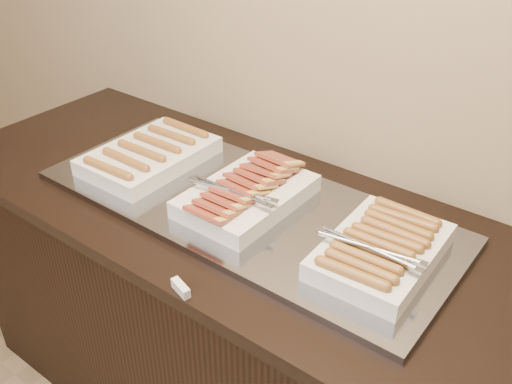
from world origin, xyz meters
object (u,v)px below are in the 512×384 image
Objects in this scene: dish_left at (150,155)px; dish_right at (381,249)px; dish_center at (246,194)px; counter at (249,326)px; warming_tray at (244,205)px.

dish_left is 1.09× the size of dish_right.
counter is at bearing 56.97° from dish_center.
dish_center is at bearing -123.43° from counter.
dish_right is (0.42, -0.00, 0.04)m from warming_tray.
warming_tray is 0.37m from dish_left.
dish_right is at bearing -0.89° from dish_left.
counter is 1.72× the size of warming_tray.
dish_left is at bearing -180.00° from warming_tray.
warming_tray is 0.42m from dish_right.
dish_center is (0.01, -0.00, 0.04)m from warming_tray.
dish_center reaches higher than warming_tray.
dish_left is 1.01× the size of dish_center.
dish_right is at bearing 0.37° from dish_center.
counter is 5.21× the size of dish_left.
dish_left is at bearing 178.05° from dish_right.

